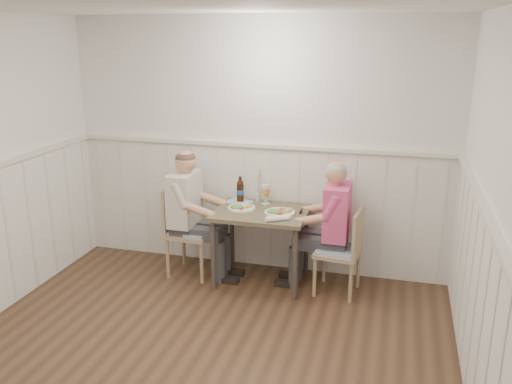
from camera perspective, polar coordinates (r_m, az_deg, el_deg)
room_shell at (r=3.46m, az=-9.35°, el=0.93°), size 4.04×4.54×2.60m
wainscot at (r=4.34m, az=-5.11°, el=-7.28°), size 4.00×4.49×1.34m
dining_table at (r=5.34m, az=0.56°, el=-3.03°), size 0.90×0.70×0.75m
chair_right at (r=5.23m, az=9.19°, el=-5.86°), size 0.45×0.45×0.85m
chair_left at (r=5.62m, az=-7.35°, el=-3.70°), size 0.46×0.46×0.93m
man_in_pink at (r=5.29m, az=8.01°, el=-4.59°), size 0.60×0.42×1.30m
diner_cream at (r=5.57m, az=-7.06°, el=-3.28°), size 0.62×0.43×1.34m
plate_man at (r=5.22m, az=2.40°, el=-2.06°), size 0.30×0.30×0.07m
plate_diner at (r=5.35m, az=-1.70°, el=-1.58°), size 0.27×0.27×0.07m
beer_glass_a at (r=5.50m, az=1.15°, el=-0.10°), size 0.07×0.07×0.17m
beer_glass_b at (r=5.47m, az=0.99°, el=0.09°), size 0.08×0.08×0.20m
beer_bottle at (r=5.57m, az=-1.66°, el=0.17°), size 0.07×0.07×0.27m
rolled_napkin at (r=5.02m, az=2.27°, el=-2.81°), size 0.22×0.16×0.05m
grass_vase at (r=5.58m, az=0.17°, el=0.65°), size 0.04×0.04×0.36m
gingham_mat at (r=5.58m, az=-1.84°, el=-1.02°), size 0.31×0.28×0.01m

